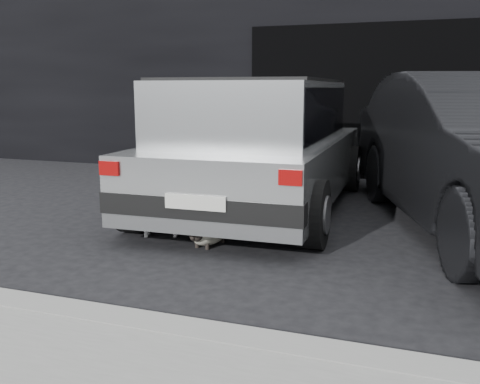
% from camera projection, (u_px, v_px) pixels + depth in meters
% --- Properties ---
extents(ground, '(80.00, 80.00, 0.00)m').
position_uv_depth(ground, '(225.00, 229.00, 5.92)').
color(ground, black).
rests_on(ground, ground).
extents(building_facade, '(34.00, 4.00, 5.00)m').
position_uv_depth(building_facade, '(379.00, 39.00, 10.66)').
color(building_facade, black).
rests_on(building_facade, ground).
extents(garage_opening, '(4.00, 0.10, 2.60)m').
position_uv_depth(garage_opening, '(365.00, 102.00, 9.04)').
color(garage_opening, black).
rests_on(garage_opening, ground).
extents(curb, '(18.00, 0.25, 0.12)m').
position_uv_depth(curb, '(224.00, 341.00, 3.18)').
color(curb, gray).
rests_on(curb, ground).
extents(silver_hatchback, '(2.33, 4.53, 1.65)m').
position_uv_depth(silver_hatchback, '(259.00, 140.00, 6.74)').
color(silver_hatchback, '#A2A5A7').
rests_on(silver_hatchback, ground).
extents(cat_siamese, '(0.32, 0.72, 0.25)m').
position_uv_depth(cat_siamese, '(208.00, 235.00, 5.28)').
color(cat_siamese, beige).
rests_on(cat_siamese, ground).
extents(cat_white, '(0.72, 0.42, 0.36)m').
position_uv_depth(cat_white, '(164.00, 219.00, 5.66)').
color(cat_white, silver).
rests_on(cat_white, ground).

